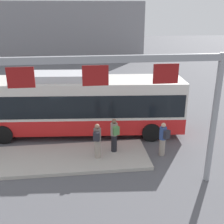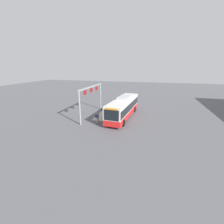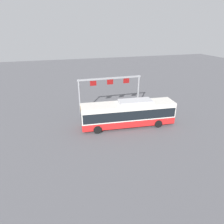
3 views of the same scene
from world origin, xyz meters
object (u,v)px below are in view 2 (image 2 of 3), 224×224
at_px(bus_main, 123,107).
at_px(person_waiting_near, 104,113).
at_px(person_boarding, 97,118).
at_px(trash_bin, 115,105).
at_px(person_waiting_mid, 103,111).

bearing_deg(bus_main, person_waiting_near, -51.87).
relative_size(bus_main, person_boarding, 7.15).
bearing_deg(person_waiting_near, bus_main, 18.70).
bearing_deg(person_waiting_near, trash_bin, 75.57).
xyz_separation_m(bus_main, trash_bin, (-5.51, -2.80, -1.20)).
relative_size(person_waiting_mid, trash_bin, 1.86).
height_order(person_boarding, person_waiting_near, person_waiting_near).
distance_m(bus_main, person_boarding, 5.26).
relative_size(person_boarding, person_waiting_mid, 1.00).
bearing_deg(person_boarding, person_waiting_near, 54.73).
height_order(bus_main, person_waiting_near, bus_main).
bearing_deg(trash_bin, person_boarding, -2.08).
xyz_separation_m(person_waiting_mid, trash_bin, (-6.49, 0.49, -0.44)).
height_order(person_waiting_mid, trash_bin, person_waiting_mid).
distance_m(person_waiting_mid, trash_bin, 6.53).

